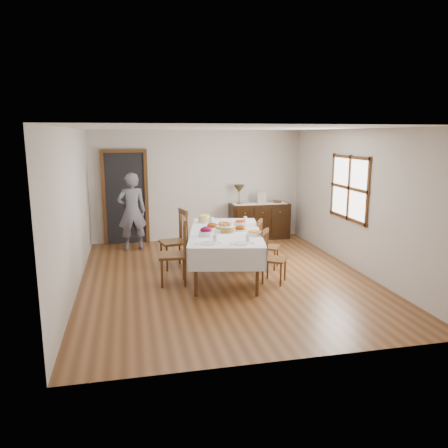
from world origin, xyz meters
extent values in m
plane|color=brown|center=(0.00, 0.00, 0.00)|extent=(6.00, 6.00, 0.00)
cube|color=white|center=(0.00, 0.00, 2.60)|extent=(5.00, 6.00, 0.02)
cube|color=beige|center=(0.00, 3.00, 1.30)|extent=(5.00, 0.02, 2.60)
cube|color=beige|center=(0.00, -3.00, 1.30)|extent=(5.00, 0.02, 2.60)
cube|color=beige|center=(-2.50, 0.00, 1.30)|extent=(0.02, 6.00, 2.60)
cube|color=beige|center=(2.50, 0.00, 1.30)|extent=(0.02, 6.00, 2.60)
cube|color=white|center=(2.49, 0.30, 1.50)|extent=(0.02, 1.30, 1.10)
cube|color=#502E15|center=(2.48, 0.30, 1.50)|extent=(0.03, 1.46, 1.26)
cube|color=black|center=(-1.70, 2.96, 1.05)|extent=(0.90, 0.06, 2.10)
cube|color=#502E15|center=(-1.70, 2.94, 1.05)|extent=(1.04, 0.08, 2.18)
cube|color=white|center=(0.02, 0.09, 0.80)|extent=(1.62, 2.54, 0.04)
cylinder|color=#502E15|center=(-0.65, -0.81, 0.38)|extent=(0.06, 0.06, 0.76)
cylinder|color=#502E15|center=(0.29, -1.00, 0.38)|extent=(0.06, 0.06, 0.76)
cylinder|color=#502E15|center=(-0.25, 1.19, 0.38)|extent=(0.06, 0.06, 0.76)
cylinder|color=#502E15|center=(0.70, 0.99, 0.38)|extent=(0.06, 0.06, 0.76)
cube|color=white|center=(-0.56, 0.21, 0.64)|extent=(0.50, 2.35, 0.36)
cube|color=white|center=(0.61, -0.03, 0.64)|extent=(0.50, 2.35, 0.36)
cube|color=white|center=(-0.21, -1.07, 0.64)|extent=(1.20, 0.26, 0.36)
cube|color=white|center=(0.26, 1.26, 0.64)|extent=(1.20, 0.26, 0.36)
cube|color=#502E15|center=(-0.94, -0.15, 0.50)|extent=(0.50, 0.50, 0.04)
cylinder|color=#502E15|center=(-1.11, 0.05, 0.24)|extent=(0.04, 0.04, 0.48)
cylinder|color=#502E15|center=(-1.14, -0.32, 0.24)|extent=(0.04, 0.04, 0.48)
cylinder|color=#502E15|center=(-0.73, 0.03, 0.24)|extent=(0.04, 0.04, 0.48)
cylinder|color=#502E15|center=(-0.76, -0.35, 0.24)|extent=(0.04, 0.04, 0.48)
cylinder|color=#502E15|center=(-0.71, 0.04, 0.81)|extent=(0.04, 0.04, 0.62)
cylinder|color=#502E15|center=(-0.74, -0.36, 0.81)|extent=(0.04, 0.04, 0.62)
cube|color=#502E15|center=(-0.73, -0.16, 1.08)|extent=(0.08, 0.45, 0.09)
cylinder|color=#502E15|center=(-0.72, -0.06, 0.79)|extent=(0.02, 0.02, 0.51)
cylinder|color=#502E15|center=(-0.73, -0.16, 0.79)|extent=(0.02, 0.02, 0.51)
cylinder|color=#502E15|center=(-0.73, -0.26, 0.79)|extent=(0.02, 0.02, 0.51)
cube|color=#502E15|center=(-0.83, 0.80, 0.50)|extent=(0.55, 0.55, 0.04)
cylinder|color=#502E15|center=(-1.06, 0.94, 0.24)|extent=(0.04, 0.04, 0.48)
cylinder|color=#502E15|center=(-0.98, 0.57, 0.24)|extent=(0.04, 0.04, 0.48)
cylinder|color=#502E15|center=(-0.69, 1.02, 0.24)|extent=(0.04, 0.04, 0.48)
cylinder|color=#502E15|center=(-0.61, 0.65, 0.24)|extent=(0.04, 0.04, 0.48)
cylinder|color=#502E15|center=(-0.67, 1.03, 0.80)|extent=(0.04, 0.04, 0.62)
cylinder|color=#502E15|center=(-0.59, 0.65, 0.80)|extent=(0.04, 0.04, 0.62)
cube|color=#502E15|center=(-0.63, 0.84, 1.07)|extent=(0.14, 0.44, 0.09)
cylinder|color=#502E15|center=(-0.65, 0.94, 0.78)|extent=(0.02, 0.02, 0.51)
cylinder|color=#502E15|center=(-0.63, 0.84, 0.78)|extent=(0.02, 0.02, 0.51)
cylinder|color=#502E15|center=(-0.61, 0.74, 0.78)|extent=(0.02, 0.02, 0.51)
cube|color=#502E15|center=(0.76, -0.45, 0.41)|extent=(0.53, 0.53, 0.04)
cylinder|color=#502E15|center=(0.80, -0.66, 0.19)|extent=(0.03, 0.03, 0.39)
cylinder|color=#502E15|center=(0.97, -0.40, 0.19)|extent=(0.03, 0.03, 0.39)
cylinder|color=#502E15|center=(0.54, -0.49, 0.19)|extent=(0.03, 0.03, 0.39)
cylinder|color=#502E15|center=(0.71, -0.23, 0.19)|extent=(0.03, 0.03, 0.39)
cylinder|color=#502E15|center=(0.52, -0.49, 0.67)|extent=(0.04, 0.04, 0.51)
cylinder|color=#502E15|center=(0.70, -0.21, 0.67)|extent=(0.04, 0.04, 0.51)
cube|color=#502E15|center=(0.61, -0.35, 0.88)|extent=(0.23, 0.32, 0.07)
cylinder|color=#502E15|center=(0.57, -0.42, 0.65)|extent=(0.02, 0.02, 0.42)
cylinder|color=#502E15|center=(0.61, -0.35, 0.65)|extent=(0.02, 0.02, 0.42)
cylinder|color=#502E15|center=(0.66, -0.28, 0.65)|extent=(0.02, 0.02, 0.42)
cube|color=#502E15|center=(0.92, 0.38, 0.41)|extent=(0.52, 0.52, 0.04)
cylinder|color=#502E15|center=(0.98, 0.17, 0.20)|extent=(0.03, 0.03, 0.39)
cylinder|color=#502E15|center=(1.13, 0.44, 0.20)|extent=(0.03, 0.03, 0.39)
cylinder|color=#502E15|center=(0.70, 0.32, 0.20)|extent=(0.03, 0.03, 0.39)
cylinder|color=#502E15|center=(0.86, 0.59, 0.20)|extent=(0.03, 0.03, 0.39)
cylinder|color=#502E15|center=(0.68, 0.32, 0.67)|extent=(0.04, 0.04, 0.51)
cylinder|color=#502E15|center=(0.84, 0.61, 0.67)|extent=(0.04, 0.04, 0.51)
cube|color=#502E15|center=(0.76, 0.46, 0.89)|extent=(0.21, 0.34, 0.07)
cylinder|color=#502E15|center=(0.72, 0.39, 0.65)|extent=(0.02, 0.02, 0.42)
cylinder|color=#502E15|center=(0.76, 0.46, 0.65)|extent=(0.02, 0.02, 0.42)
cylinder|color=#502E15|center=(0.80, 0.53, 0.65)|extent=(0.02, 0.02, 0.42)
cube|color=black|center=(1.45, 2.72, 0.43)|extent=(1.44, 0.48, 0.86)
cube|color=black|center=(1.02, 2.47, 0.69)|extent=(0.40, 0.02, 0.17)
sphere|color=brown|center=(1.02, 2.45, 0.69)|extent=(0.03, 0.03, 0.03)
cube|color=black|center=(1.45, 2.47, 0.69)|extent=(0.40, 0.02, 0.17)
sphere|color=brown|center=(1.45, 2.45, 0.69)|extent=(0.03, 0.03, 0.03)
cube|color=black|center=(1.88, 2.47, 0.69)|extent=(0.40, 0.02, 0.17)
sphere|color=brown|center=(1.88, 2.45, 0.69)|extent=(0.03, 0.03, 0.03)
imported|color=#5C5A66|center=(-1.57, 2.30, 0.91)|extent=(0.61, 0.44, 1.81)
cylinder|color=brown|center=(0.01, 0.05, 0.87)|extent=(0.33, 0.33, 0.09)
cylinder|color=white|center=(0.01, 0.05, 0.93)|extent=(0.30, 0.30, 0.02)
sphere|color=#B46B2F|center=(0.09, 0.05, 0.96)|extent=(0.08, 0.08, 0.08)
sphere|color=#B46B2F|center=(0.06, 0.11, 0.96)|extent=(0.08, 0.08, 0.08)
sphere|color=#B46B2F|center=(-0.01, 0.13, 0.96)|extent=(0.08, 0.08, 0.08)
sphere|color=#B46B2F|center=(-0.07, 0.08, 0.96)|extent=(0.08, 0.08, 0.08)
sphere|color=#B46B2F|center=(-0.07, 0.01, 0.96)|extent=(0.08, 0.08, 0.08)
sphere|color=#B46B2F|center=(-0.01, -0.04, 0.96)|extent=(0.08, 0.08, 0.08)
sphere|color=#B46B2F|center=(0.06, -0.02, 0.96)|extent=(0.08, 0.08, 0.08)
cylinder|color=black|center=(0.06, 0.46, 0.85)|extent=(0.24, 0.24, 0.05)
ellipsoid|color=pink|center=(0.13, 0.46, 0.89)|extent=(0.05, 0.05, 0.06)
ellipsoid|color=#7BD7F1|center=(0.11, 0.50, 0.89)|extent=(0.05, 0.05, 0.06)
ellipsoid|color=#87E584|center=(0.06, 0.52, 0.89)|extent=(0.05, 0.05, 0.06)
ellipsoid|color=#F88D44|center=(0.02, 0.50, 0.89)|extent=(0.05, 0.05, 0.06)
ellipsoid|color=#C897EE|center=(0.00, 0.46, 0.89)|extent=(0.05, 0.05, 0.06)
ellipsoid|color=#FBCF72|center=(0.02, 0.41, 0.89)|extent=(0.05, 0.05, 0.06)
ellipsoid|color=pink|center=(0.06, 0.39, 0.89)|extent=(0.05, 0.05, 0.06)
ellipsoid|color=#7BD7F1|center=(0.11, 0.41, 0.89)|extent=(0.05, 0.05, 0.06)
cylinder|color=silver|center=(-0.15, 0.42, 0.83)|extent=(0.33, 0.33, 0.01)
ellipsoid|color=#722806|center=(-0.15, 0.42, 0.86)|extent=(0.19, 0.16, 0.11)
cylinder|color=silver|center=(0.30, 0.12, 0.83)|extent=(0.31, 0.31, 0.01)
ellipsoid|color=#722806|center=(0.30, 0.12, 0.86)|extent=(0.19, 0.16, 0.11)
cylinder|color=silver|center=(-0.38, -0.21, 0.86)|extent=(0.24, 0.24, 0.08)
ellipsoid|color=#5E022E|center=(-0.38, -0.21, 0.93)|extent=(0.20, 0.17, 0.11)
cylinder|color=silver|center=(0.41, 0.54, 0.85)|extent=(0.23, 0.23, 0.06)
cylinder|color=red|center=(0.41, 0.54, 0.90)|extent=(0.18, 0.18, 0.03)
cylinder|color=tan|center=(-0.21, 0.93, 0.88)|extent=(0.23, 0.23, 0.10)
cylinder|color=yellow|center=(-0.21, 0.93, 0.95)|extent=(0.20, 0.20, 0.04)
cylinder|color=silver|center=(0.43, -0.31, 0.85)|extent=(0.26, 0.26, 0.06)
cylinder|color=orange|center=(0.43, -0.31, 0.89)|extent=(0.20, 0.20, 0.02)
cube|color=silver|center=(-0.12, -0.04, 0.86)|extent=(0.16, 0.12, 0.07)
cylinder|color=silver|center=(-0.45, -0.74, 0.83)|extent=(0.25, 0.25, 0.01)
cube|color=white|center=(-0.62, -0.74, 0.83)|extent=(0.10, 0.13, 0.01)
cube|color=silver|center=(-0.62, -0.74, 0.83)|extent=(0.05, 0.16, 0.01)
cube|color=silver|center=(-0.29, -0.74, 0.83)|extent=(0.05, 0.18, 0.01)
cube|color=silver|center=(-0.25, -0.74, 0.83)|extent=(0.05, 0.14, 0.01)
cylinder|color=silver|center=(-0.30, -0.59, 0.87)|extent=(0.07, 0.07, 0.10)
cylinder|color=silver|center=(0.06, -0.85, 0.83)|extent=(0.25, 0.25, 0.01)
cube|color=white|center=(-0.11, -0.85, 0.83)|extent=(0.10, 0.13, 0.01)
cube|color=silver|center=(-0.11, -0.85, 0.83)|extent=(0.05, 0.16, 0.01)
cube|color=silver|center=(0.22, -0.85, 0.83)|extent=(0.05, 0.18, 0.01)
cube|color=silver|center=(0.26, -0.85, 0.83)|extent=(0.05, 0.14, 0.01)
cylinder|color=silver|center=(0.21, -0.70, 0.87)|extent=(0.07, 0.07, 0.10)
cylinder|color=silver|center=(-0.07, 0.87, 0.88)|extent=(0.07, 0.07, 0.11)
cylinder|color=silver|center=(0.59, 0.83, 0.88)|extent=(0.06, 0.06, 0.11)
cube|color=white|center=(1.45, 2.69, 0.87)|extent=(1.30, 0.35, 0.01)
cylinder|color=brown|center=(0.94, 2.74, 0.88)|extent=(0.12, 0.12, 0.03)
cylinder|color=brown|center=(0.94, 2.74, 1.02)|extent=(0.02, 0.02, 0.25)
cone|color=#40331B|center=(0.94, 2.74, 1.23)|extent=(0.26, 0.26, 0.18)
cube|color=tan|center=(1.50, 2.69, 1.00)|extent=(0.22, 0.08, 0.28)
cylinder|color=#502E15|center=(1.90, 2.72, 0.89)|extent=(0.20, 0.20, 0.06)
camera|label=1|loc=(-1.61, -7.25, 2.50)|focal=35.00mm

